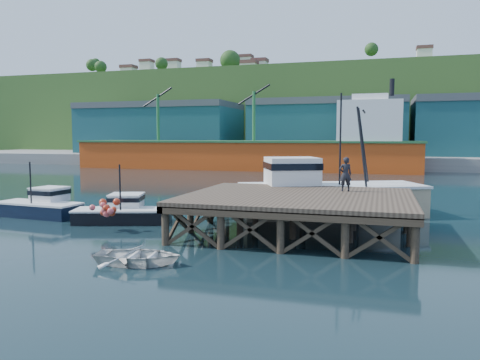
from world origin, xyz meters
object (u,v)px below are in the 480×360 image
at_px(dockworker, 345,174).
at_px(boat_navy, 41,205).
at_px(boat_black, 124,211).
at_px(dinghy, 138,256).
at_px(trawler, 327,190).

bearing_deg(dockworker, boat_navy, -12.60).
distance_m(boat_navy, boat_black, 6.37).
bearing_deg(dinghy, dockworker, -44.90).
bearing_deg(dockworker, trawler, -88.26).
distance_m(boat_black, trawler, 13.36).
bearing_deg(trawler, boat_black, -175.36).
height_order(trawler, dinghy, trawler).
xyz_separation_m(trawler, dinghy, (-6.05, -14.72, -1.30)).
distance_m(boat_black, dinghy, 10.17).
height_order(boat_navy, trawler, trawler).
relative_size(boat_navy, trawler, 0.47).
bearing_deg(dinghy, boat_navy, 44.72).
relative_size(trawler, dockworker, 6.51).
height_order(dinghy, dockworker, dockworker).
height_order(boat_navy, dinghy, boat_navy).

